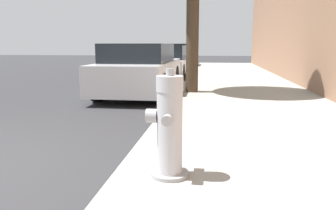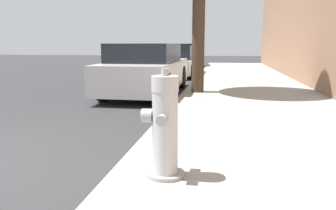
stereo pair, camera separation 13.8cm
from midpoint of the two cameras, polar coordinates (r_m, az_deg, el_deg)
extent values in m
cube|color=#99968E|center=(3.17, 21.50, -13.70)|extent=(3.45, 40.00, 0.15)
cylinder|color=#97979C|center=(3.07, -1.02, -11.87)|extent=(0.35, 0.35, 0.04)
cylinder|color=#B2B2B7|center=(2.94, -1.05, -4.82)|extent=(0.23, 0.23, 0.75)
cylinder|color=#B2B2B7|center=(2.86, -1.08, 3.73)|extent=(0.24, 0.24, 0.14)
cylinder|color=#97979C|center=(2.85, -1.08, 5.72)|extent=(0.07, 0.07, 0.06)
cylinder|color=#97979C|center=(2.76, -1.55, -2.67)|extent=(0.09, 0.08, 0.09)
cylinder|color=#97979C|center=(3.06, -0.61, -1.37)|extent=(0.09, 0.08, 0.09)
cylinder|color=#97979C|center=(2.94, -4.20, -1.89)|extent=(0.10, 0.13, 0.13)
cube|color=#B7B7BC|center=(9.08, -5.11, 5.36)|extent=(1.69, 4.47, 0.70)
cube|color=black|center=(8.87, -5.44, 9.05)|extent=(1.56, 2.46, 0.47)
cylinder|color=black|center=(10.62, -7.48, 4.98)|extent=(0.20, 0.70, 0.70)
cylinder|color=black|center=(10.33, 0.79, 4.92)|extent=(0.20, 0.70, 0.70)
cylinder|color=black|center=(8.00, -12.69, 3.07)|extent=(0.20, 0.70, 0.70)
cylinder|color=black|center=(7.60, -1.77, 2.95)|extent=(0.20, 0.70, 0.70)
cube|color=silver|center=(14.35, -0.50, 6.86)|extent=(1.71, 3.81, 0.57)
cube|color=black|center=(14.18, -0.59, 9.15)|extent=(1.57, 2.10, 0.59)
cylinder|color=black|center=(15.65, -2.69, 6.59)|extent=(0.20, 0.60, 0.60)
cylinder|color=black|center=(15.45, 3.00, 6.54)|extent=(0.20, 0.60, 0.60)
cylinder|color=black|center=(13.34, -4.54, 5.92)|extent=(0.20, 0.60, 0.60)
cylinder|color=black|center=(13.10, 2.12, 5.86)|extent=(0.20, 0.60, 0.60)
cube|color=black|center=(19.99, 1.59, 8.01)|extent=(1.70, 4.03, 0.67)
cube|color=black|center=(19.81, 1.55, 9.79)|extent=(1.57, 2.22, 0.58)
cylinder|color=black|center=(21.33, -0.12, 7.64)|extent=(0.20, 0.63, 0.63)
cylinder|color=black|center=(21.18, 4.05, 7.59)|extent=(0.20, 0.63, 0.63)
cylinder|color=black|center=(18.86, -1.17, 7.28)|extent=(0.20, 0.63, 0.63)
cylinder|color=black|center=(18.69, 3.54, 7.23)|extent=(0.20, 0.63, 0.63)
cylinder|color=#423323|center=(8.40, 3.82, 13.46)|extent=(0.31, 0.31, 3.27)
camera|label=1|loc=(0.07, -90.96, -0.17)|focal=35.00mm
camera|label=2|loc=(0.07, 89.04, 0.17)|focal=35.00mm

